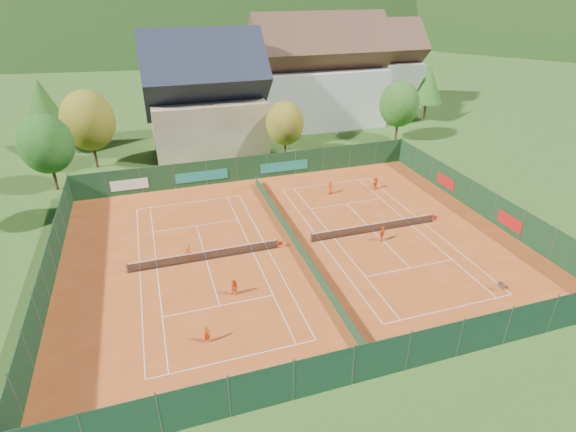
% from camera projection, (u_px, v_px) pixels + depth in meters
% --- Properties ---
extents(ground, '(600.00, 600.00, 0.00)m').
position_uv_depth(ground, '(295.00, 245.00, 40.62)').
color(ground, '#2D5119').
rests_on(ground, ground).
extents(clay_pad, '(40.00, 32.00, 0.01)m').
position_uv_depth(clay_pad, '(295.00, 245.00, 40.61)').
color(clay_pad, '#B6481A').
rests_on(clay_pad, ground).
extents(court_markings_left, '(11.03, 23.83, 0.00)m').
position_uv_depth(court_markings_left, '(206.00, 260.00, 38.44)').
color(court_markings_left, white).
rests_on(court_markings_left, ground).
extents(court_markings_right, '(11.03, 23.83, 0.00)m').
position_uv_depth(court_markings_right, '(374.00, 232.00, 42.77)').
color(court_markings_right, white).
rests_on(court_markings_right, ground).
extents(tennis_net_left, '(13.30, 0.10, 1.02)m').
position_uv_depth(tennis_net_left, '(208.00, 255.00, 38.25)').
color(tennis_net_left, '#59595B').
rests_on(tennis_net_left, ground).
extents(tennis_net_right, '(13.30, 0.10, 1.02)m').
position_uv_depth(tennis_net_right, '(376.00, 227.00, 42.59)').
color(tennis_net_right, '#59595B').
rests_on(tennis_net_right, ground).
extents(court_divider, '(0.03, 28.80, 1.00)m').
position_uv_depth(court_divider, '(295.00, 241.00, 40.38)').
color(court_divider, '#153A22').
rests_on(court_divider, ground).
extents(fence_north, '(40.00, 0.10, 3.00)m').
position_uv_depth(fence_north, '(248.00, 168.00, 53.28)').
color(fence_north, '#153B1D').
rests_on(fence_north, ground).
extents(fence_south, '(40.00, 0.04, 3.00)m').
position_uv_depth(fence_south, '(381.00, 359.00, 26.43)').
color(fence_south, '#123420').
rests_on(fence_south, ground).
extents(fence_west, '(0.04, 32.00, 3.00)m').
position_uv_depth(fence_west, '(49.00, 270.00, 34.50)').
color(fence_west, '#13361D').
rests_on(fence_west, ground).
extents(fence_east, '(0.09, 32.00, 3.00)m').
position_uv_depth(fence_east, '(482.00, 201.00, 45.38)').
color(fence_east, '#133419').
rests_on(fence_east, ground).
extents(chalet, '(16.20, 12.00, 16.00)m').
position_uv_depth(chalet, '(205.00, 100.00, 61.99)').
color(chalet, '#CAB58E').
rests_on(chalet, ground).
extents(hotel_block_a, '(21.60, 11.00, 17.25)m').
position_uv_depth(hotel_block_a, '(318.00, 78.00, 71.84)').
color(hotel_block_a, silver).
rests_on(hotel_block_a, ground).
extents(hotel_block_b, '(17.28, 10.00, 15.50)m').
position_uv_depth(hotel_block_b, '(373.00, 70.00, 82.73)').
color(hotel_block_b, silver).
rests_on(hotel_block_b, ground).
extents(tree_west_front, '(5.72, 5.72, 8.69)m').
position_uv_depth(tree_west_front, '(46.00, 144.00, 48.99)').
color(tree_west_front, '#463219').
rests_on(tree_west_front, ground).
extents(tree_west_mid, '(6.44, 6.44, 9.78)m').
position_uv_depth(tree_west_mid, '(88.00, 121.00, 54.81)').
color(tree_west_mid, '#4C2B1B').
rests_on(tree_west_mid, ground).
extents(tree_west_back, '(5.60, 5.60, 10.00)m').
position_uv_depth(tree_west_back, '(43.00, 104.00, 59.62)').
color(tree_west_back, '#422517').
rests_on(tree_west_back, ground).
extents(tree_center, '(5.01, 5.01, 7.60)m').
position_uv_depth(tree_center, '(285.00, 123.00, 58.58)').
color(tree_center, '#4C2F1B').
rests_on(tree_center, ground).
extents(tree_east_front, '(5.72, 5.72, 8.69)m').
position_uv_depth(tree_east_front, '(399.00, 104.00, 64.82)').
color(tree_east_front, '#4C2E1B').
rests_on(tree_east_front, ground).
extents(tree_east_mid, '(5.04, 5.04, 9.00)m').
position_uv_depth(tree_east_mid, '(428.00, 84.00, 73.96)').
color(tree_east_mid, '#4A311A').
rests_on(tree_east_mid, ground).
extents(tree_east_back, '(7.15, 7.15, 10.86)m').
position_uv_depth(tree_east_back, '(363.00, 74.00, 78.21)').
color(tree_east_back, '#462919').
rests_on(tree_east_back, ground).
extents(mountain_backdrop, '(820.00, 530.00, 242.00)m').
position_uv_depth(mountain_backdrop, '(214.00, 97.00, 263.51)').
color(mountain_backdrop, black).
rests_on(mountain_backdrop, ground).
extents(ball_hopper, '(0.34, 0.34, 0.80)m').
position_uv_depth(ball_hopper, '(500.00, 285.00, 34.44)').
color(ball_hopper, slate).
rests_on(ball_hopper, ground).
extents(loose_ball_0, '(0.07, 0.07, 0.07)m').
position_uv_depth(loose_ball_0, '(241.00, 310.00, 32.60)').
color(loose_ball_0, '#CCD833').
rests_on(loose_ball_0, ground).
extents(loose_ball_1, '(0.07, 0.07, 0.07)m').
position_uv_depth(loose_ball_1, '(400.00, 303.00, 33.27)').
color(loose_ball_1, '#CCD833').
rests_on(loose_ball_1, ground).
extents(loose_ball_2, '(0.07, 0.07, 0.07)m').
position_uv_depth(loose_ball_2, '(295.00, 238.00, 41.62)').
color(loose_ball_2, '#CCD833').
rests_on(loose_ball_2, ground).
extents(player_left_near, '(0.58, 0.52, 1.34)m').
position_uv_depth(player_left_near, '(207.00, 334.00, 29.44)').
color(player_left_near, '#CB5112').
rests_on(player_left_near, ground).
extents(player_left_mid, '(0.89, 0.85, 1.44)m').
position_uv_depth(player_left_mid, '(234.00, 288.00, 33.82)').
color(player_left_mid, '#EB5214').
rests_on(player_left_mid, ground).
extents(player_left_far, '(0.92, 0.61, 1.33)m').
position_uv_depth(player_left_far, '(188.00, 252.00, 38.31)').
color(player_left_far, '#EB5814').
rests_on(player_left_far, ground).
extents(player_right_near, '(0.95, 0.80, 1.52)m').
position_uv_depth(player_right_near, '(382.00, 234.00, 40.93)').
color(player_right_near, orange).
rests_on(player_right_near, ground).
extents(player_right_far_a, '(0.76, 0.58, 1.41)m').
position_uv_depth(player_right_far_a, '(330.00, 188.00, 50.12)').
color(player_right_far_a, '#CA4911').
rests_on(player_right_far_a, ground).
extents(player_right_far_b, '(1.35, 1.18, 1.48)m').
position_uv_depth(player_right_far_b, '(375.00, 183.00, 51.23)').
color(player_right_far_b, '#FF5216').
rests_on(player_right_far_b, ground).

